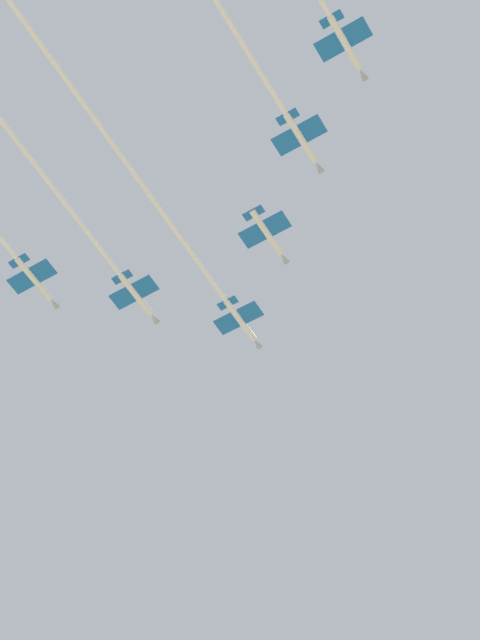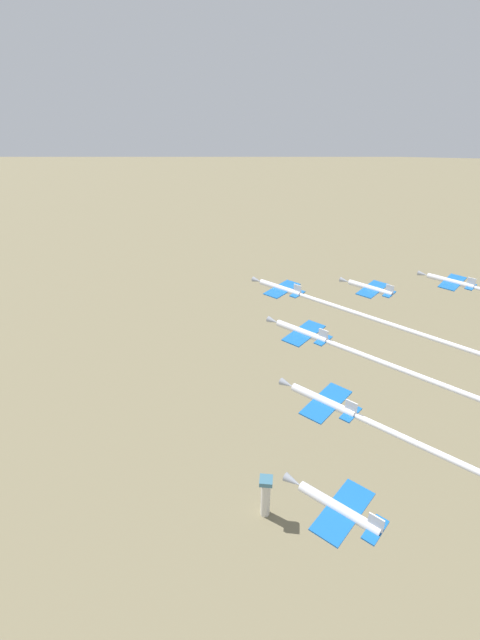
# 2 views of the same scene
# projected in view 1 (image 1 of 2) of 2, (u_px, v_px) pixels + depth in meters

# --- Properties ---
(jet_lead) EXTENTS (38.06, 58.42, 2.28)m
(jet_lead) POSITION_uv_depth(u_px,v_px,m) (167.00, 219.00, 171.24)
(jet_lead) COLOR white
(jet_port_inner) EXTENTS (35.45, 54.37, 2.28)m
(jet_port_inner) POSITION_uv_depth(u_px,v_px,m) (64.00, 201.00, 170.47)
(jet_port_inner) COLOR white
(jet_starboard_inner) EXTENTS (8.21, 10.26, 2.28)m
(jet_starboard_inner) POSITION_uv_depth(u_px,v_px,m) (267.00, 233.00, 171.77)
(jet_starboard_inner) COLOR white
(jet_starboard_outer) EXTENTS (37.74, 57.92, 2.28)m
(jet_starboard_outer) POSITION_uv_depth(u_px,v_px,m) (224.00, 13.00, 152.76)
(jet_starboard_outer) COLOR white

